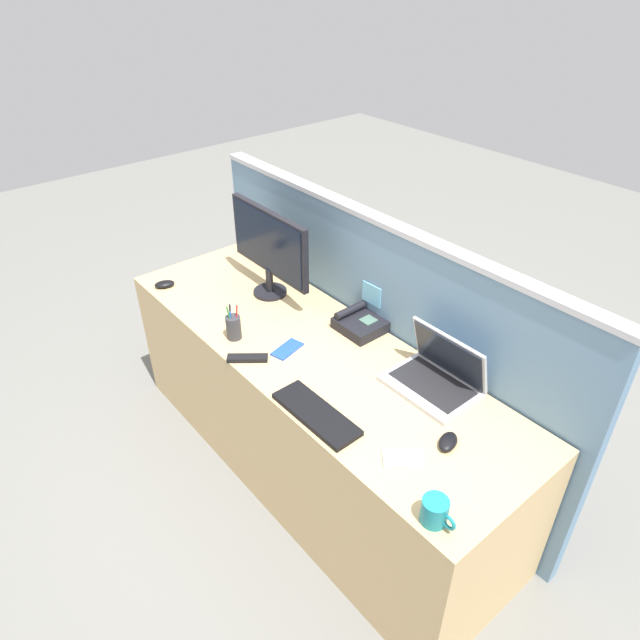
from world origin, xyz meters
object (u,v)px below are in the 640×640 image
at_px(desk_phone, 360,323).
at_px(computer_mouse_right_hand, 165,284).
at_px(tv_remote, 247,358).
at_px(cell_phone_blue_case, 287,349).
at_px(keyboard_main, 316,414).
at_px(cell_phone_silver_slab, 403,458).
at_px(laptop, 438,374).
at_px(computer_mouse_left_hand, 448,442).
at_px(pen_cup, 234,327).
at_px(desktop_monitor, 269,246).
at_px(coffee_mug, 435,511).

distance_m(desk_phone, computer_mouse_right_hand, 1.04).
bearing_deg(computer_mouse_right_hand, tv_remote, 19.20).
bearing_deg(cell_phone_blue_case, computer_mouse_right_hand, 176.81).
bearing_deg(keyboard_main, tv_remote, -179.77).
bearing_deg(cell_phone_silver_slab, laptop, 156.04).
distance_m(computer_mouse_left_hand, cell_phone_silver_slab, 0.18).
relative_size(computer_mouse_left_hand, pen_cup, 0.56).
distance_m(desktop_monitor, computer_mouse_left_hand, 1.26).
distance_m(computer_mouse_right_hand, computer_mouse_left_hand, 1.65).
relative_size(keyboard_main, tv_remote, 2.20).
height_order(keyboard_main, pen_cup, pen_cup).
xyz_separation_m(tv_remote, coffee_mug, (1.03, -0.01, 0.03)).
height_order(desktop_monitor, cell_phone_blue_case, desktop_monitor).
relative_size(desk_phone, tv_remote, 1.18).
xyz_separation_m(computer_mouse_right_hand, cell_phone_silver_slab, (1.57, 0.09, -0.01)).
distance_m(desktop_monitor, desk_phone, 0.58).
relative_size(laptop, cell_phone_silver_slab, 2.49).
bearing_deg(computer_mouse_left_hand, pen_cup, 171.56).
height_order(laptop, pen_cup, laptop).
relative_size(computer_mouse_left_hand, cell_phone_blue_case, 0.69).
height_order(laptop, keyboard_main, laptop).
distance_m(desktop_monitor, tv_remote, 0.61).
bearing_deg(pen_cup, computer_mouse_left_hand, 12.35).
height_order(pen_cup, coffee_mug, pen_cup).
bearing_deg(desktop_monitor, laptop, 5.11).
bearing_deg(keyboard_main, laptop, 70.08).
bearing_deg(desktop_monitor, desk_phone, 13.19).
xyz_separation_m(desk_phone, cell_phone_silver_slab, (0.67, -0.42, -0.03)).
bearing_deg(computer_mouse_right_hand, pen_cup, 23.25).
relative_size(desktop_monitor, pen_cup, 3.15).
distance_m(keyboard_main, cell_phone_silver_slab, 0.36).
xyz_separation_m(keyboard_main, cell_phone_blue_case, (-0.39, 0.16, -0.01)).
bearing_deg(laptop, coffee_mug, -50.06).
bearing_deg(cell_phone_blue_case, keyboard_main, -36.35).
distance_m(computer_mouse_right_hand, cell_phone_silver_slab, 1.58).
xyz_separation_m(computer_mouse_right_hand, coffee_mug, (1.80, -0.02, 0.03)).
bearing_deg(coffee_mug, desktop_monitor, 163.94).
distance_m(computer_mouse_right_hand, cell_phone_blue_case, 0.84).
relative_size(laptop, desk_phone, 1.73).
relative_size(computer_mouse_right_hand, coffee_mug, 0.82).
bearing_deg(coffee_mug, laptop, 129.94).
distance_m(desktop_monitor, coffee_mug, 1.48).
height_order(cell_phone_blue_case, coffee_mug, coffee_mug).
distance_m(laptop, desk_phone, 0.48).
xyz_separation_m(desktop_monitor, coffee_mug, (1.41, -0.41, -0.21)).
distance_m(computer_mouse_right_hand, tv_remote, 0.78).
bearing_deg(computer_mouse_left_hand, coffee_mug, -78.41).
xyz_separation_m(desktop_monitor, tv_remote, (0.38, -0.40, -0.25)).
bearing_deg(laptop, cell_phone_silver_slab, -64.36).
relative_size(desk_phone, computer_mouse_right_hand, 2.00).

